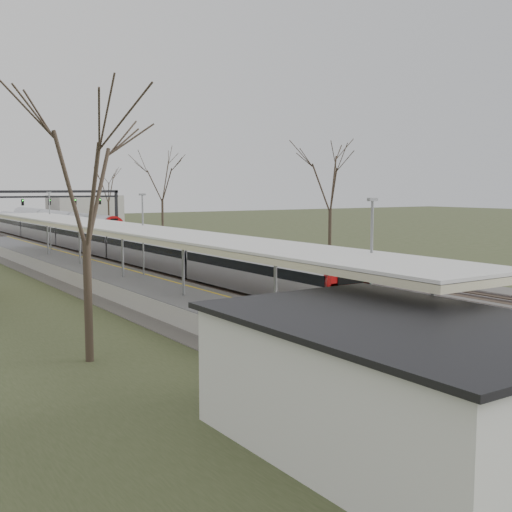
# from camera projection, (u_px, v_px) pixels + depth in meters

# --- Properties ---
(track_bed) EXTENTS (24.00, 160.00, 0.22)m
(track_bed) POSITION_uv_depth(u_px,v_px,m) (132.00, 254.00, 61.53)
(track_bed) COLOR #474442
(track_bed) RESTS_ON ground
(platform) EXTENTS (3.50, 69.00, 1.00)m
(platform) POSITION_uv_depth(u_px,v_px,m) (103.00, 279.00, 41.86)
(platform) COLOR #9E9B93
(platform) RESTS_ON ground
(canopy) EXTENTS (4.10, 50.00, 3.11)m
(canopy) POSITION_uv_depth(u_px,v_px,m) (129.00, 230.00, 37.76)
(canopy) COLOR slate
(canopy) RESTS_ON platform
(station_building) EXTENTS (6.00, 9.00, 3.20)m
(station_building) POSITION_uv_depth(u_px,v_px,m) (398.00, 389.00, 15.41)
(station_building) COLOR silver
(station_building) RESTS_ON ground
(signal_gantry) EXTENTS (21.00, 0.59, 6.08)m
(signal_gantry) POSITION_uv_depth(u_px,v_px,m) (44.00, 199.00, 85.87)
(signal_gantry) COLOR black
(signal_gantry) RESTS_ON ground
(tree_west_near) EXTENTS (5.00, 5.00, 10.30)m
(tree_west_near) POSITION_uv_depth(u_px,v_px,m) (84.00, 163.00, 22.82)
(tree_west_near) COLOR #2D231C
(tree_west_near) RESTS_ON ground
(tree_east_far) EXTENTS (5.00, 5.00, 10.30)m
(tree_east_far) POSITION_uv_depth(u_px,v_px,m) (331.00, 178.00, 57.55)
(tree_east_far) COLOR #2D231C
(tree_east_far) RESTS_ON ground
(train_near) EXTENTS (2.62, 75.21, 3.05)m
(train_near) POSITION_uv_depth(u_px,v_px,m) (92.00, 238.00, 62.54)
(train_near) COLOR #ADB0B8
(train_near) RESTS_ON ground
(train_far) EXTENTS (2.62, 45.21, 3.05)m
(train_far) POSITION_uv_depth(u_px,v_px,m) (59.00, 221.00, 95.00)
(train_far) COLOR #ADB0B8
(train_far) RESTS_ON ground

